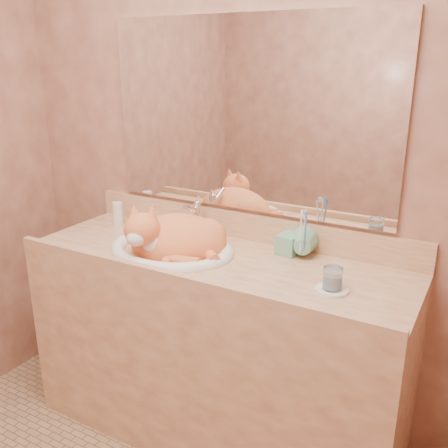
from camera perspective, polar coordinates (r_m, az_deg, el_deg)
The scene contains 12 objects.
wall_back at distance 2.15m, azimuth 2.58°, elevation 8.52°, with size 2.40×0.02×2.50m, color brown.
vanity_counter at distance 2.22m, azimuth -1.05°, elevation -14.06°, with size 1.60×0.55×0.85m, color #A36C49, non-canonical shape.
mirror at distance 2.12m, azimuth 2.48°, elevation 12.20°, with size 1.30×0.02×0.80m, color white.
sink_basin at distance 2.08m, azimuth -6.06°, elevation -0.92°, with size 0.53×0.44×0.17m, color white, non-canonical shape.
faucet at distance 2.24m, azimuth -3.04°, elevation 0.75°, with size 0.05×0.13×0.18m, color silver, non-canonical shape.
cat at distance 2.08m, azimuth -5.79°, elevation -1.43°, with size 0.41×0.34×0.23m, color #DC6332, non-canonical shape.
soap_dispenser at distance 2.02m, azimuth 6.80°, elevation -1.31°, with size 0.08×0.09×0.19m, color #6EB08C.
toothbrush_cup at distance 2.00m, azimuth 8.93°, elevation -2.80°, with size 0.11×0.11×0.11m, color #6EB08C.
toothbrushes at distance 1.97m, azimuth 9.03°, elevation -0.81°, with size 0.03×0.03×0.21m, color silver, non-canonical shape.
saucer at distance 1.79m, azimuth 12.21°, elevation -7.38°, with size 0.12×0.12×0.01m, color white.
water_glass at distance 1.77m, azimuth 12.31°, elevation -6.08°, with size 0.07×0.07×0.08m, color silver.
lotion_bottle at distance 2.46m, azimuth -12.04°, elevation 1.17°, with size 0.05×0.05×0.11m, color silver.
Camera 1 is at (0.95, -0.89, 1.62)m, focal length 40.00 mm.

